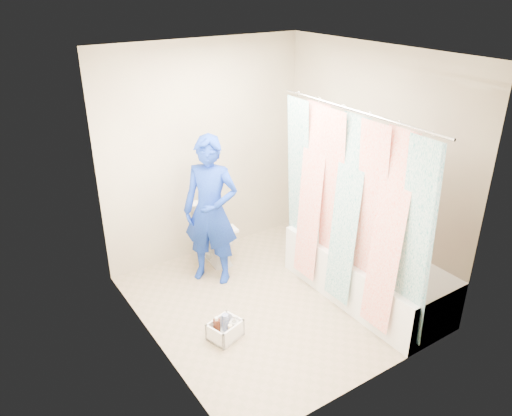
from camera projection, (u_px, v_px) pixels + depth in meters
floor at (272, 302)px, 4.98m from camera, size 2.60×2.60×0.00m
ceiling at (276, 53)px, 3.96m from camera, size 2.40×2.60×0.02m
wall_back at (205, 152)px, 5.45m from camera, size 2.40×0.02×2.40m
wall_front at (381, 253)px, 3.49m from camera, size 2.40×0.02×2.40m
wall_left at (148, 225)px, 3.87m from camera, size 0.02×2.60×2.40m
wall_right at (370, 166)px, 5.07m from camera, size 0.02×2.60×2.40m
bathtub at (366, 273)px, 4.97m from camera, size 0.70×1.75×0.50m
curtain_rod at (356, 111)px, 4.09m from camera, size 0.02×1.90×0.02m
shower_curtain at (347, 213)px, 4.49m from camera, size 0.06×1.75×1.80m
toilet at (216, 233)px, 5.61m from camera, size 0.43×0.68×0.66m
tank_lid at (219, 232)px, 5.50m from camera, size 0.42×0.21×0.03m
tank_internals at (205, 202)px, 5.60m from camera, size 0.16×0.05×0.22m
plumber at (211, 211)px, 5.05m from camera, size 0.67×0.68×1.58m
cleaning_caddy at (226, 330)px, 4.47m from camera, size 0.33×0.30×0.21m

